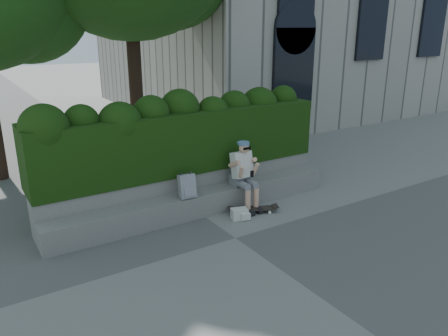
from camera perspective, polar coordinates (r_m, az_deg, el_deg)
ground at (r=7.75m, az=1.49°, el=-9.14°), size 80.00×80.00×0.00m
bench_ledge at (r=8.62m, az=-3.15°, el=-4.59°), size 6.00×0.45×0.45m
planter_wall at (r=8.96m, az=-4.66°, el=-2.71°), size 6.00×0.50×0.75m
hedge at (r=8.85m, az=-5.50°, el=3.64°), size 6.00×1.00×1.20m
person at (r=8.75m, az=2.56°, el=-0.56°), size 0.40×0.76×1.38m
skateboard at (r=8.73m, az=3.84°, el=-5.37°), size 0.90×0.57×0.09m
backpack_plaid at (r=8.23m, az=-4.85°, el=-2.38°), size 0.32×0.20×0.45m
backpack_ground at (r=8.45m, az=2.03°, el=-5.99°), size 0.36×0.30×0.20m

